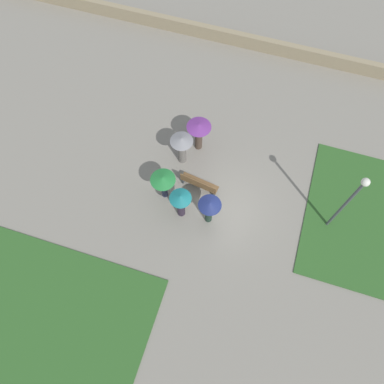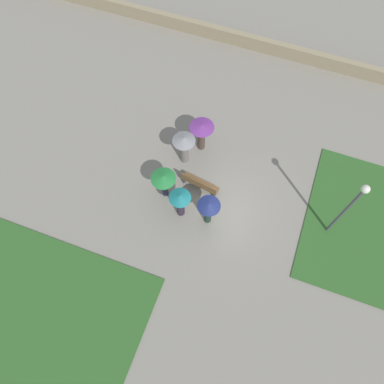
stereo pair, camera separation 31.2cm
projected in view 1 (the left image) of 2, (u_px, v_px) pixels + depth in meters
name	position (u px, v px, depth m)	size (l,w,h in m)	color
ground_plane	(225.00, 206.00, 17.31)	(90.00, 90.00, 0.00)	gray
lawn_patch_far	(27.00, 352.00, 14.61)	(8.72, 8.60, 0.06)	#2D5B26
parapet_wall	(273.00, 47.00, 21.05)	(45.00, 0.35, 0.82)	gray
park_bench	(199.00, 184.00, 17.28)	(1.84, 0.68, 0.90)	brown
lamp_post	(350.00, 199.00, 14.38)	(0.32, 0.32, 4.38)	#474C51
crowd_person_navy	(209.00, 208.00, 15.83)	(1.00, 1.00, 1.84)	#1E3328
crowd_person_teal	(181.00, 202.00, 16.05)	(0.95, 0.95, 1.83)	#2D2333
crowd_person_green	(163.00, 181.00, 16.32)	(1.11, 1.11, 1.75)	#282D47
crowd_person_grey	(182.00, 146.00, 17.20)	(1.06, 1.06, 1.89)	slate
crowd_person_purple	(199.00, 131.00, 17.51)	(1.16, 1.16, 1.86)	#47382D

